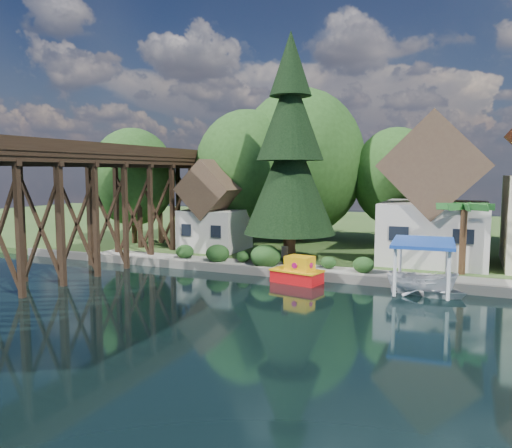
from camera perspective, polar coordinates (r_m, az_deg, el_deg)
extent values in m
plane|color=black|center=(26.71, 1.74, -9.86)|extent=(140.00, 140.00, 0.00)
cube|color=#335321|center=(59.09, 13.94, -1.03)|extent=(140.00, 52.00, 0.50)
cube|color=slate|center=(33.11, 13.42, -6.35)|extent=(60.00, 0.40, 0.62)
cube|color=gray|center=(34.06, 17.14, -5.73)|extent=(50.00, 2.60, 0.06)
cube|color=black|center=(35.05, -23.36, 0.10)|extent=(4.00, 0.36, 8.00)
cube|color=black|center=(37.31, -19.79, 0.57)|extent=(4.00, 0.36, 8.00)
cube|color=black|center=(39.69, -16.65, 0.98)|extent=(4.00, 0.36, 8.00)
cube|color=black|center=(42.19, -13.86, 1.34)|extent=(4.00, 0.36, 8.00)
cube|color=black|center=(44.77, -11.39, 1.65)|extent=(4.00, 0.36, 8.00)
cube|color=black|center=(47.43, -9.19, 1.93)|extent=(4.00, 0.36, 8.00)
cube|color=black|center=(50.15, -7.23, 2.18)|extent=(4.00, 0.36, 8.00)
cube|color=black|center=(52.93, -5.47, 2.40)|extent=(4.00, 0.36, 8.00)
cube|color=black|center=(55.75, -3.89, 2.59)|extent=(4.00, 0.36, 8.00)
cube|color=black|center=(40.41, -19.10, 6.74)|extent=(0.35, 44.00, 0.35)
cube|color=black|center=(38.15, -15.18, 6.92)|extent=(0.35, 44.00, 0.35)
cube|color=black|center=(39.26, -17.21, 7.27)|extent=(4.00, 44.00, 0.30)
cube|color=black|center=(40.60, -19.41, 7.92)|extent=(0.12, 44.00, 0.80)
cube|color=black|center=(38.02, -14.92, 8.21)|extent=(0.12, 44.00, 0.80)
cube|color=beige|center=(40.24, 19.69, -0.84)|extent=(7.50, 8.00, 4.50)
cube|color=#4F372A|center=(39.98, 19.94, 6.22)|extent=(7.64, 8.64, 7.64)
cube|color=black|center=(36.41, 15.99, -1.06)|extent=(1.35, 0.08, 1.00)
cube|color=black|center=(36.13, 22.61, -1.34)|extent=(1.35, 0.08, 1.00)
cube|color=beige|center=(43.79, -4.68, -0.64)|extent=(5.00, 5.00, 3.50)
cube|color=#4F372A|center=(43.52, -4.72, 4.00)|extent=(5.09, 5.40, 5.09)
cube|color=black|center=(42.26, -7.98, -0.68)|extent=(0.90, 0.08, 1.00)
cube|color=black|center=(40.89, -4.62, -0.87)|extent=(0.90, 0.08, 1.00)
cylinder|color=#382314|center=(47.32, -1.06, 0.48)|extent=(0.50, 0.50, 4.50)
ellipsoid|color=#23491A|center=(47.10, -1.07, 6.24)|extent=(4.40, 4.40, 5.06)
cylinder|color=#382314|center=(49.57, 5.07, 0.97)|extent=(0.50, 0.50, 4.95)
ellipsoid|color=#23491A|center=(49.38, 5.13, 7.02)|extent=(5.00, 5.00, 5.75)
cylinder|color=#382314|center=(48.57, 15.57, 0.14)|extent=(0.50, 0.50, 4.05)
ellipsoid|color=#23491A|center=(48.34, 15.72, 5.18)|extent=(4.00, 4.00, 4.60)
cylinder|color=#382314|center=(49.01, -13.74, 0.24)|extent=(0.50, 0.50, 4.05)
ellipsoid|color=#23491A|center=(48.78, -13.87, 5.24)|extent=(4.00, 4.00, 4.60)
ellipsoid|color=#153C15|center=(37.89, -4.42, -3.18)|extent=(1.98, 1.98, 1.53)
ellipsoid|color=#153C15|center=(37.31, -1.47, -3.57)|extent=(1.54, 1.54, 1.19)
ellipsoid|color=#153C15|center=(36.03, 1.09, -3.51)|extent=(2.20, 2.20, 1.70)
ellipsoid|color=#153C15|center=(39.54, -8.14, -2.96)|extent=(1.76, 1.76, 1.36)
ellipsoid|color=#153C15|center=(35.22, 8.27, -4.21)|extent=(1.54, 1.54, 1.19)
ellipsoid|color=#153C15|center=(34.37, 12.18, -4.39)|extent=(1.76, 1.76, 1.36)
cylinder|color=#382314|center=(38.22, 3.84, -1.86)|extent=(0.95, 0.95, 3.16)
cone|color=black|center=(37.87, 3.89, 5.27)|extent=(6.96, 6.96, 8.44)
cone|color=black|center=(38.11, 3.95, 12.42)|extent=(5.06, 5.06, 6.85)
cone|color=black|center=(38.69, 3.99, 17.86)|extent=(3.16, 3.16, 4.74)
cylinder|color=#382314|center=(35.72, 22.56, -1.91)|extent=(0.43, 0.43, 4.34)
ellipsoid|color=#1B511E|center=(35.49, 22.72, 1.88)|extent=(3.56, 3.56, 0.99)
cube|color=red|center=(33.18, 4.69, -6.08)|extent=(3.46, 2.33, 0.85)
cube|color=#F3A80C|center=(33.09, 4.69, -5.31)|extent=(3.59, 2.46, 0.11)
cube|color=#F3A80C|center=(32.90, 5.02, -4.59)|extent=(1.92, 1.60, 1.06)
cylinder|color=black|center=(33.38, 3.31, -3.22)|extent=(0.47, 0.47, 0.74)
cylinder|color=#AE0D56|center=(32.35, 4.42, -4.76)|extent=(0.39, 0.16, 0.38)
cylinder|color=#AE0D56|center=(33.46, 5.59, -4.41)|extent=(0.39, 0.16, 0.38)
cylinder|color=#AE0D56|center=(32.48, 6.31, -4.74)|extent=(0.16, 0.39, 0.38)
imported|color=silver|center=(31.52, 19.52, -6.98)|extent=(4.52, 3.70, 0.82)
imported|color=silver|center=(31.40, 18.43, -6.29)|extent=(4.14, 1.76, 1.57)
cube|color=#1942A8|center=(31.00, 18.57, -2.02)|extent=(3.75, 5.22, 0.19)
cylinder|color=white|center=(29.07, 21.17, -5.46)|extent=(0.19, 0.19, 2.83)
cylinder|color=white|center=(33.39, 21.02, -4.01)|extent=(0.19, 0.19, 2.83)
cylinder|color=white|center=(29.13, 15.58, -5.25)|extent=(0.19, 0.19, 2.83)
cylinder|color=white|center=(33.44, 16.16, -3.83)|extent=(0.19, 0.19, 2.83)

